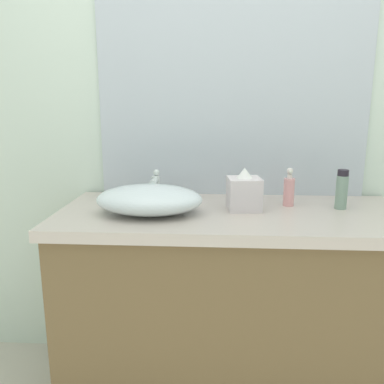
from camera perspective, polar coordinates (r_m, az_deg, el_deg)
bathroom_wall_rear at (r=1.88m, az=5.30°, el=13.46°), size 6.00×0.06×2.60m
vanity_counter at (r=1.76m, az=5.60°, el=-16.11°), size 1.41×0.60×0.85m
wall_mirror_panel at (r=1.84m, az=5.93°, el=15.72°), size 1.22×0.01×1.04m
sink_basin at (r=1.55m, az=-6.18°, el=-1.10°), size 0.41×0.29×0.11m
faucet at (r=1.69m, az=-5.31°, el=0.99°), size 0.03×0.13×0.14m
soap_dispenser at (r=1.71m, az=13.84°, el=0.30°), size 0.05×0.05×0.16m
lotion_bottle at (r=1.72m, az=20.82°, el=0.31°), size 0.05×0.05×0.16m
tissue_box at (r=1.61m, az=7.53°, el=0.02°), size 0.14×0.14×0.17m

